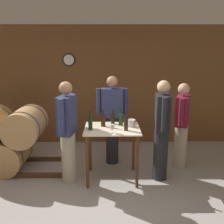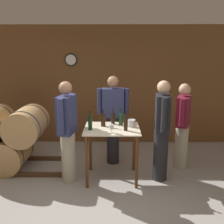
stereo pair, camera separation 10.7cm
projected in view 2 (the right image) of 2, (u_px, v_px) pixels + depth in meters
ground_plane at (98, 202)px, 3.85m from camera, size 14.00×14.00×0.00m
back_wall at (104, 86)px, 6.01m from camera, size 8.40×0.08×2.70m
barrel_rack at (1, 139)px, 4.82m from camera, size 2.81×0.86×1.17m
tasting_table at (112, 139)px, 4.38m from camera, size 0.91×0.75×0.91m
wine_bottle_far_left at (90, 123)px, 4.22m from camera, size 0.07×0.07×0.32m
wine_bottle_left at (103, 120)px, 4.42m from camera, size 0.08×0.08×0.29m
wine_bottle_center at (113, 118)px, 4.54m from camera, size 0.07×0.07×0.28m
wine_bottle_right at (121, 119)px, 4.49m from camera, size 0.07×0.07×0.28m
wine_bottle_far_right at (126, 123)px, 4.18m from camera, size 0.07×0.07×0.31m
wine_glass_near_left at (90, 122)px, 4.32m from camera, size 0.07×0.07×0.14m
wine_glass_near_center at (112, 127)px, 4.07m from camera, size 0.07×0.07×0.14m
ice_bucket at (131, 123)px, 4.41m from camera, size 0.13×0.13×0.12m
person_host at (182, 125)px, 4.79m from camera, size 0.34×0.56×1.59m
person_visitor_with_scarf at (162, 129)px, 4.32m from camera, size 0.25×0.59×1.71m
person_visitor_bearded at (67, 130)px, 4.27m from camera, size 0.29×0.58×1.70m
person_visitor_near_door at (113, 118)px, 4.98m from camera, size 0.59×0.24×1.71m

